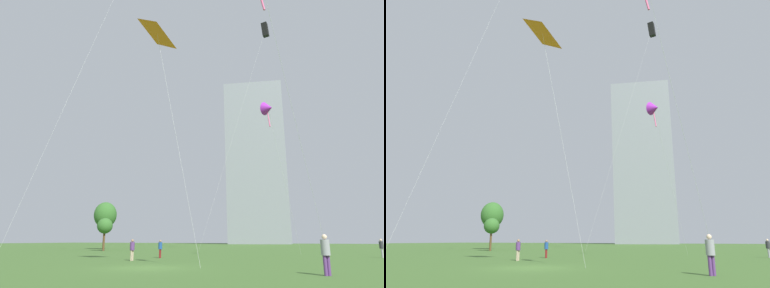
% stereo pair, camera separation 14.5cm
% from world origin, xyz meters
% --- Properties ---
extents(ground, '(280.00, 280.00, 0.00)m').
position_xyz_m(ground, '(0.00, 0.00, 0.00)').
color(ground, '#3D6028').
extents(person_standing_0, '(0.40, 0.40, 1.82)m').
position_xyz_m(person_standing_0, '(9.93, -0.21, 1.05)').
color(person_standing_0, '#593372').
rests_on(person_standing_0, ground).
extents(person_standing_1, '(0.37, 0.37, 1.65)m').
position_xyz_m(person_standing_1, '(12.50, 19.47, 0.95)').
color(person_standing_1, gray).
rests_on(person_standing_1, ground).
extents(person_standing_2, '(0.35, 0.35, 1.55)m').
position_xyz_m(person_standing_2, '(-5.26, 10.04, 0.90)').
color(person_standing_2, maroon).
rests_on(person_standing_2, ground).
extents(person_standing_3, '(0.36, 0.36, 1.61)m').
position_xyz_m(person_standing_3, '(-4.98, 5.44, 0.93)').
color(person_standing_3, tan).
rests_on(person_standing_3, ground).
extents(kite_flying_0, '(10.30, 5.78, 35.90)m').
position_xyz_m(kite_flying_0, '(0.07, 32.35, 34.64)').
color(kite_flying_0, silver).
rests_on(kite_flying_0, ground).
extents(kite_flying_1, '(3.97, 2.68, 16.02)m').
position_xyz_m(kite_flying_1, '(0.41, -0.13, 15.16)').
color(kite_flying_1, silver).
rests_on(kite_flying_1, ground).
extents(kite_flying_3, '(1.45, 9.79, 14.41)m').
position_xyz_m(kite_flying_3, '(4.40, 13.38, 13.69)').
color(kite_flying_3, silver).
rests_on(kite_flying_3, ground).
extents(park_tree_0, '(2.26, 2.26, 4.67)m').
position_xyz_m(park_tree_0, '(-23.28, 23.65, 3.51)').
color(park_tree_0, brown).
rests_on(park_tree_0, ground).
extents(park_tree_2, '(3.86, 3.86, 7.88)m').
position_xyz_m(park_tree_2, '(-29.01, 30.35, 5.68)').
color(park_tree_2, brown).
rests_on(park_tree_2, ground).
extents(distant_highrise_0, '(27.81, 26.93, 62.56)m').
position_xyz_m(distant_highrise_0, '(-27.58, 118.14, 31.28)').
color(distant_highrise_0, gray).
rests_on(distant_highrise_0, ground).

